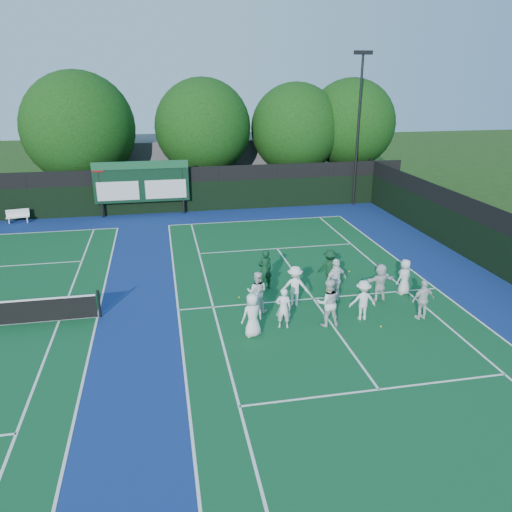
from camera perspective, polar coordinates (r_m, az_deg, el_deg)
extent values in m
plane|color=#1D3B10|center=(19.76, 7.42, -6.08)|extent=(120.00, 120.00, 0.00)
cube|color=navy|center=(19.77, -10.38, -6.24)|extent=(34.00, 32.00, 0.01)
cube|color=#104E26|center=(20.62, 6.56, -4.87)|extent=(10.97, 23.77, 0.00)
cube|color=white|center=(31.45, 0.12, 4.06)|extent=(10.97, 0.08, 0.00)
cube|color=white|center=(19.76, -8.89, -6.12)|extent=(0.08, 23.77, 0.00)
cube|color=white|center=(22.79, 19.86, -3.49)|extent=(0.08, 23.77, 0.00)
cube|color=white|center=(19.84, -4.92, -5.83)|extent=(0.08, 23.77, 0.00)
cube|color=white|center=(22.14, 16.80, -3.83)|extent=(0.08, 23.77, 0.00)
cube|color=white|center=(15.43, 13.85, -14.59)|extent=(8.23, 0.08, 0.00)
cube|color=white|center=(26.34, 2.43, 0.86)|extent=(8.23, 0.08, 0.00)
cube|color=white|center=(20.62, 6.56, -4.86)|extent=(0.08, 12.80, 0.00)
cube|color=white|center=(31.95, -25.37, 2.35)|extent=(10.97, 0.08, 0.00)
cube|color=white|center=(19.94, -17.67, -6.64)|extent=(0.08, 23.77, 0.00)
cube|color=white|center=(20.16, -21.55, -6.82)|extent=(0.08, 23.77, 0.00)
cube|color=black|center=(33.66, -11.07, 6.49)|extent=(34.00, 0.08, 2.00)
cube|color=black|center=(33.36, -11.24, 9.00)|extent=(34.00, 0.05, 1.00)
cube|color=black|center=(24.41, 27.26, -0.54)|extent=(0.08, 32.00, 2.00)
cylinder|color=black|center=(33.32, -17.39, 7.14)|extent=(0.16, 0.16, 3.50)
cylinder|color=black|center=(33.14, -8.36, 7.77)|extent=(0.16, 0.16, 3.50)
cube|color=black|center=(33.04, -12.95, 8.24)|extent=(6.00, 0.15, 2.60)
cube|color=#164E2C|center=(32.74, -13.10, 10.09)|extent=(6.00, 0.05, 0.50)
cube|color=silver|center=(33.13, -15.49, 7.17)|extent=(2.60, 0.04, 1.20)
cube|color=silver|center=(33.02, -10.27, 7.53)|extent=(2.60, 0.04, 1.20)
cube|color=maroon|center=(32.95, -17.66, 9.56)|extent=(0.70, 0.04, 0.50)
cube|color=#58595E|center=(41.50, -5.68, 10.67)|extent=(18.00, 6.00, 4.00)
cylinder|color=black|center=(35.32, 11.57, 13.67)|extent=(0.16, 0.16, 10.00)
cube|color=black|center=(35.16, 12.17, 21.79)|extent=(1.20, 0.30, 0.25)
cylinder|color=black|center=(19.70, -17.50, -5.22)|extent=(0.10, 0.10, 1.10)
cube|color=white|center=(34.27, -25.58, 4.04)|extent=(1.37, 0.60, 0.05)
cube|color=white|center=(34.34, -25.59, 4.50)|extent=(1.31, 0.30, 0.44)
cube|color=white|center=(34.46, -26.38, 3.66)|extent=(0.11, 0.31, 0.35)
cube|color=white|center=(34.19, -24.67, 3.80)|extent=(0.11, 0.31, 0.35)
cylinder|color=black|center=(37.39, -18.89, 7.47)|extent=(0.44, 0.44, 2.45)
sphere|color=#0D350C|center=(36.80, -19.61, 13.62)|extent=(7.53, 7.53, 7.53)
sphere|color=#0D350C|center=(37.10, -18.48, 12.60)|extent=(5.27, 5.27, 5.27)
cylinder|color=black|center=(37.16, -5.86, 8.52)|extent=(0.44, 0.44, 2.66)
sphere|color=#0D350C|center=(36.60, -6.08, 14.46)|extent=(6.76, 6.76, 6.76)
sphere|color=#0D350C|center=(37.02, -5.14, 13.50)|extent=(4.73, 4.73, 4.73)
cylinder|color=black|center=(38.37, 4.39, 8.81)|extent=(0.44, 0.44, 2.49)
sphere|color=#0D350C|center=(37.84, 4.54, 14.32)|extent=(6.56, 6.56, 6.56)
sphere|color=#0D350C|center=(38.36, 5.28, 13.39)|extent=(4.59, 4.59, 4.59)
cylinder|color=black|center=(39.68, 10.42, 9.12)|extent=(0.44, 0.44, 2.78)
sphere|color=#0D350C|center=(39.16, 10.78, 14.66)|extent=(6.56, 6.56, 6.56)
sphere|color=#0D350C|center=(39.72, 11.38, 13.74)|extent=(4.59, 4.59, 4.59)
sphere|color=yellow|center=(20.01, 2.58, -5.48)|extent=(0.07, 0.07, 0.07)
sphere|color=yellow|center=(23.59, 10.60, -1.75)|extent=(0.07, 0.07, 0.07)
sphere|color=yellow|center=(18.84, 14.08, -7.82)|extent=(0.07, 0.07, 0.07)
sphere|color=yellow|center=(20.56, -1.95, -4.74)|extent=(0.07, 0.07, 0.07)
sphere|color=yellow|center=(21.82, 3.76, -3.26)|extent=(0.07, 0.07, 0.07)
sphere|color=yellow|center=(21.34, 8.13, -3.99)|extent=(0.07, 0.07, 0.07)
imported|color=white|center=(17.39, -0.41, -6.75)|extent=(0.90, 0.72, 1.61)
imported|color=white|center=(17.97, 3.16, -5.97)|extent=(0.63, 0.49, 1.55)
imported|color=silver|center=(18.25, 8.23, -5.29)|extent=(0.93, 0.75, 1.80)
imported|color=white|center=(18.97, 12.11, -4.95)|extent=(1.04, 0.64, 1.55)
imported|color=silver|center=(19.57, 18.56, -4.76)|extent=(0.95, 0.48, 1.56)
imported|color=white|center=(19.12, 0.12, -4.12)|extent=(0.95, 0.84, 1.64)
imported|color=white|center=(19.69, 4.47, -3.44)|extent=(1.19, 0.88, 1.64)
imported|color=white|center=(20.20, 9.10, -2.75)|extent=(1.16, 0.84, 1.82)
imported|color=silver|center=(20.72, 13.99, -2.91)|extent=(1.50, 0.64, 1.56)
imported|color=silver|center=(21.56, 16.61, -2.30)|extent=(0.88, 0.75, 1.52)
imported|color=#0E331C|center=(21.10, 1.02, -1.57)|extent=(0.72, 0.55, 1.76)
imported|color=#0D3219|center=(21.72, 8.42, -1.34)|extent=(1.20, 0.95, 1.62)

